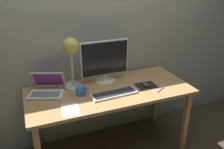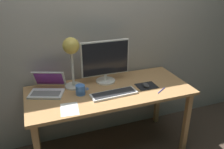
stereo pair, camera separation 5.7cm
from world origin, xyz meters
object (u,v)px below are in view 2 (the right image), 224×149
(keyboard_main, at_px, (114,94))
(mouse, at_px, (146,85))
(monitor, at_px, (105,60))
(coffee_mug, at_px, (81,90))
(laptop, at_px, (48,86))
(desk_lamp, at_px, (71,51))
(pen, at_px, (161,90))

(keyboard_main, bearing_deg, mouse, 7.22)
(monitor, relative_size, coffee_mug, 4.04)
(monitor, relative_size, keyboard_main, 1.12)
(laptop, bearing_deg, coffee_mug, -29.67)
(monitor, relative_size, mouse, 5.21)
(monitor, bearing_deg, mouse, -37.39)
(desk_lamp, relative_size, pen, 3.61)
(monitor, height_order, pen, monitor)
(laptop, bearing_deg, desk_lamp, 4.19)
(keyboard_main, distance_m, laptop, 0.63)
(desk_lamp, bearing_deg, laptop, -175.81)
(desk_lamp, bearing_deg, monitor, 0.59)
(keyboard_main, relative_size, laptop, 1.15)
(coffee_mug, relative_size, pen, 0.88)
(mouse, distance_m, pen, 0.16)
(monitor, distance_m, pen, 0.63)
(pen, bearing_deg, monitor, 138.96)
(monitor, distance_m, laptop, 0.62)
(desk_lamp, relative_size, coffee_mug, 4.08)
(laptop, xyz_separation_m, pen, (1.03, -0.36, -0.05))
(coffee_mug, height_order, pen, coffee_mug)
(monitor, distance_m, coffee_mug, 0.41)
(laptop, relative_size, coffee_mug, 3.15)
(monitor, relative_size, desk_lamp, 0.99)
(mouse, relative_size, coffee_mug, 0.78)
(keyboard_main, height_order, mouse, mouse)
(keyboard_main, height_order, laptop, laptop)
(mouse, bearing_deg, keyboard_main, -172.78)
(laptop, xyz_separation_m, coffee_mug, (0.28, -0.16, -0.01))
(keyboard_main, distance_m, pen, 0.47)
(desk_lamp, height_order, mouse, desk_lamp)
(desk_lamp, xyz_separation_m, pen, (0.78, -0.38, -0.37))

